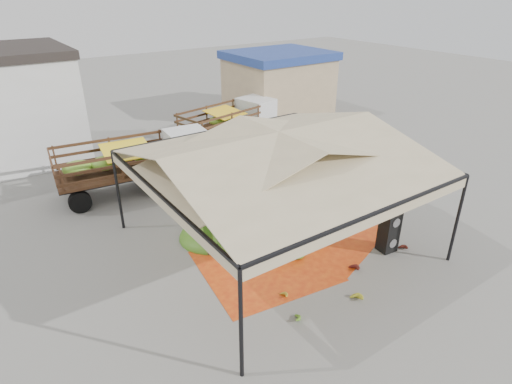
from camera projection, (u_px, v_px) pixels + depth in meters
ground at (276, 243)px, 14.83m from camera, size 90.00×90.00×0.00m
canopy_tent at (278, 154)px, 13.37m from camera, size 8.10×8.10×4.00m
building_tan at (279, 83)px, 28.61m from camera, size 6.30×5.30×4.10m
tarp_left at (264, 265)px, 13.63m from camera, size 4.31×4.15×0.01m
tarp_right at (319, 231)px, 15.53m from camera, size 5.03×5.15×0.01m
banana_heap at (262, 210)px, 15.58m from camera, size 7.17×6.36×1.32m
hand_yellow_a at (356, 298)px, 12.08m from camera, size 0.62×0.57×0.23m
hand_yellow_b at (283, 295)px, 12.23m from camera, size 0.39×0.33×0.17m
hand_red_a at (353, 268)px, 13.34m from camera, size 0.53×0.44×0.23m
hand_red_b at (403, 247)px, 14.39m from camera, size 0.50×0.46×0.19m
hand_green at (295, 317)px, 11.41m from camera, size 0.53×0.51×0.19m
hanging_bunches at (301, 151)px, 15.55m from camera, size 4.74×0.24×0.20m
speaker_stack at (389, 230)px, 14.10m from camera, size 0.61×0.55×1.56m
banana_leaves at (215, 255)px, 14.15m from camera, size 0.96×1.36×3.70m
vendor at (183, 179)px, 17.73m from camera, size 0.63×0.48×1.56m
truck_left at (143, 159)px, 18.19m from camera, size 6.66×2.89×2.22m
truck_right at (232, 118)px, 23.95m from camera, size 6.24×3.23×2.04m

